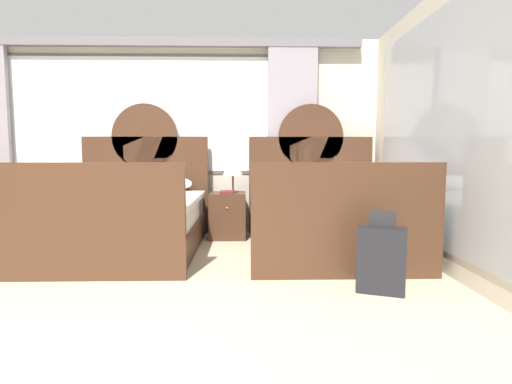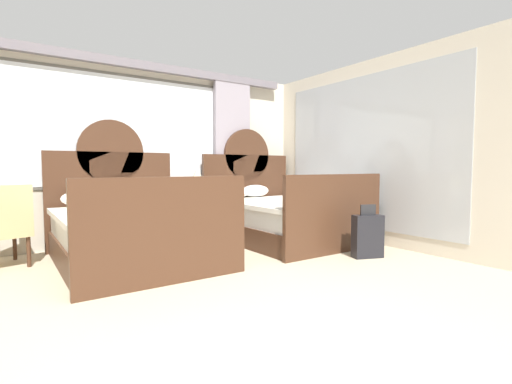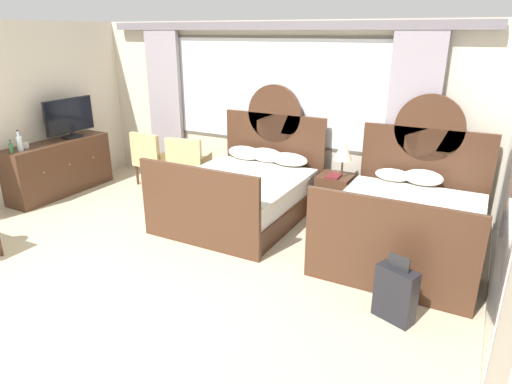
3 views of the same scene
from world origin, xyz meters
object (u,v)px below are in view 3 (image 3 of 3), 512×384
(table_lamp_on_nightstand, at_px, (343,150))
(dresser_minibar, at_px, (60,167))
(book_on_nightstand, at_px, (334,176))
(bottle_soda_green, at_px, (11,148))
(armchair_by_window_left, at_px, (188,162))
(nightstand_between_beds, at_px, (334,195))
(bed_near_mirror, at_px, (406,223))
(tv_flatscreen, at_px, (70,118))
(bed_near_window, at_px, (244,192))
(cup_on_dresser, at_px, (26,145))
(suitcase_on_floor, at_px, (395,294))
(bottle_water_clear, at_px, (19,143))
(armchair_by_window_centre, at_px, (153,156))

(table_lamp_on_nightstand, distance_m, dresser_minibar, 4.58)
(book_on_nightstand, bearing_deg, bottle_soda_green, -155.48)
(armchair_by_window_left, bearing_deg, nightstand_between_beds, 4.28)
(book_on_nightstand, xyz_separation_m, armchair_by_window_left, (-2.48, -0.09, -0.11))
(table_lamp_on_nightstand, bearing_deg, bottle_soda_green, -154.19)
(bed_near_mirror, xyz_separation_m, tv_flatscreen, (-5.40, -0.24, 0.84))
(bottle_soda_green, distance_m, armchair_by_window_left, 2.60)
(table_lamp_on_nightstand, bearing_deg, bed_near_window, -148.41)
(dresser_minibar, height_order, cup_on_dresser, cup_on_dresser)
(tv_flatscreen, relative_size, suitcase_on_floor, 1.40)
(tv_flatscreen, height_order, bottle_water_clear, tv_flatscreen)
(book_on_nightstand, xyz_separation_m, bottle_water_clear, (-4.23, -1.81, 0.38))
(table_lamp_on_nightstand, xyz_separation_m, armchair_by_window_centre, (-3.29, -0.24, -0.47))
(tv_flatscreen, xyz_separation_m, bottle_water_clear, (0.04, -0.97, -0.21))
(book_on_nightstand, bearing_deg, bottle_water_clear, -156.82)
(tv_flatscreen, distance_m, armchair_by_window_centre, 1.47)
(bottle_water_clear, relative_size, cup_on_dresser, 2.84)
(armchair_by_window_centre, height_order, suitcase_on_floor, armchair_by_window_centre)
(bed_near_window, xyz_separation_m, dresser_minibar, (-3.16, -0.57, 0.06))
(dresser_minibar, xyz_separation_m, bottle_water_clear, (0.06, -0.65, 0.56))
(nightstand_between_beds, relative_size, tv_flatscreen, 0.64)
(armchair_by_window_left, bearing_deg, suitcase_on_floor, -27.62)
(armchair_by_window_centre, bearing_deg, tv_flatscreen, -144.19)
(armchair_by_window_left, xyz_separation_m, armchair_by_window_centre, (-0.75, -0.00, 0.00))
(tv_flatscreen, bearing_deg, table_lamp_on_nightstand, 12.93)
(book_on_nightstand, relative_size, suitcase_on_floor, 0.39)
(book_on_nightstand, bearing_deg, nightstand_between_beds, 90.55)
(tv_flatscreen, bearing_deg, bed_near_window, 4.66)
(bed_near_mirror, distance_m, armchair_by_window_centre, 4.39)
(nightstand_between_beds, bearing_deg, bed_near_window, -148.90)
(bed_near_window, height_order, nightstand_between_beds, bed_near_window)
(armchair_by_window_centre, xyz_separation_m, suitcase_on_floor, (4.54, -1.98, -0.23))
(dresser_minibar, bearing_deg, cup_on_dresser, -92.56)
(bed_near_window, bearing_deg, bottle_soda_green, -156.59)
(bed_near_mirror, height_order, bottle_water_clear, bed_near_mirror)
(bed_near_mirror, bearing_deg, bottle_soda_green, -166.09)
(table_lamp_on_nightstand, distance_m, bottle_water_clear, 4.72)
(book_on_nightstand, height_order, armchair_by_window_centre, armchair_by_window_centre)
(bottle_soda_green, distance_m, armchair_by_window_centre, 2.16)
(bed_near_mirror, relative_size, table_lamp_on_nightstand, 3.99)
(bed_near_mirror, bearing_deg, table_lamp_on_nightstand, 144.63)
(tv_flatscreen, height_order, cup_on_dresser, tv_flatscreen)
(suitcase_on_floor, bearing_deg, bottle_water_clear, 177.27)
(bed_near_mirror, relative_size, bottle_soda_green, 11.24)
(dresser_minibar, xyz_separation_m, cup_on_dresser, (-0.02, -0.50, 0.48))
(bed_near_window, distance_m, bed_near_mirror, 2.27)
(suitcase_on_floor, bearing_deg, tv_flatscreen, 167.57)
(nightstand_between_beds, height_order, bottle_soda_green, bottle_soda_green)
(table_lamp_on_nightstand, bearing_deg, armchair_by_window_left, -174.60)
(suitcase_on_floor, bearing_deg, nightstand_between_beds, 121.31)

